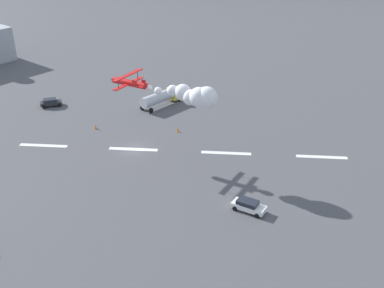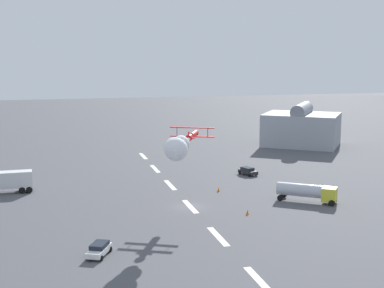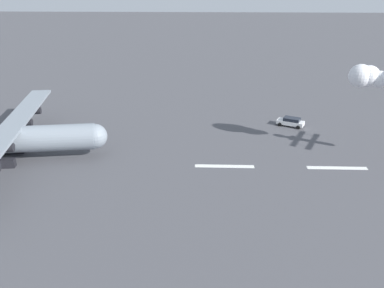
% 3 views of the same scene
% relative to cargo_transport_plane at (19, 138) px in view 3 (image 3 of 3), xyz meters
% --- Properties ---
extents(runway_stripe_4, '(8.00, 0.90, 0.01)m').
position_rel_cargo_transport_plane_xyz_m(runway_stripe_4, '(-43.26, 1.23, -3.25)').
color(runway_stripe_4, white).
rests_on(runway_stripe_4, ground).
extents(runway_stripe_5, '(8.00, 0.90, 0.01)m').
position_rel_cargo_transport_plane_xyz_m(runway_stripe_5, '(-28.18, 1.23, -3.25)').
color(runway_stripe_5, white).
rests_on(runway_stripe_5, ground).
extents(cargo_transport_plane, '(23.96, 37.00, 10.86)m').
position_rel_cargo_transport_plane_xyz_m(cargo_transport_plane, '(0.00, 0.00, 0.00)').
color(cargo_transport_plane, gray).
rests_on(cargo_transport_plane, ground).
extents(stunt_biplane_red, '(17.21, 10.22, 3.13)m').
position_rel_cargo_transport_plane_xyz_m(stunt_biplane_red, '(-48.74, -2.84, 8.07)').
color(stunt_biplane_red, red).
extents(followme_car_yellow, '(4.78, 3.54, 1.52)m').
position_rel_cargo_transport_plane_xyz_m(followme_car_yellow, '(-39.99, -14.57, -2.44)').
color(followme_car_yellow, white).
rests_on(followme_car_yellow, ground).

